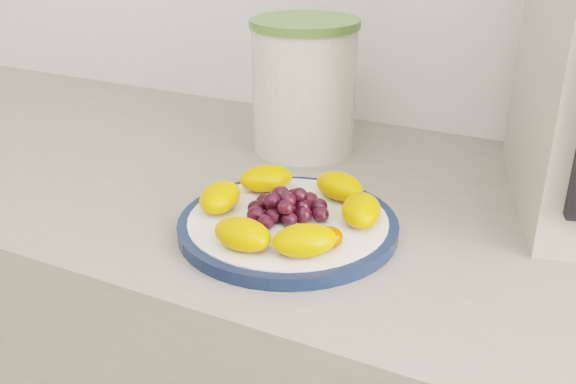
% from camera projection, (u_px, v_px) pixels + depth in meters
% --- Properties ---
extents(plate_rim, '(0.25, 0.25, 0.01)m').
position_uv_depth(plate_rim, '(288.00, 226.00, 0.74)').
color(plate_rim, '#101D3A').
rests_on(plate_rim, counter).
extents(plate_face, '(0.23, 0.23, 0.02)m').
position_uv_depth(plate_face, '(288.00, 225.00, 0.74)').
color(plate_face, white).
rests_on(plate_face, counter).
extents(canister, '(0.19, 0.19, 0.18)m').
position_uv_depth(canister, '(304.00, 90.00, 0.95)').
color(canister, '#485D14').
rests_on(canister, counter).
extents(canister_lid, '(0.20, 0.20, 0.01)m').
position_uv_depth(canister_lid, '(305.00, 23.00, 0.91)').
color(canister_lid, '#4E6D30').
rests_on(canister_lid, canister).
extents(fruit_plate, '(0.22, 0.22, 0.03)m').
position_uv_depth(fruit_plate, '(290.00, 208.00, 0.72)').
color(fruit_plate, orange).
rests_on(fruit_plate, plate_face).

